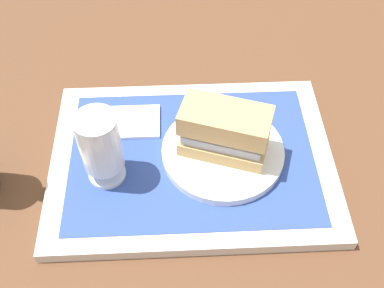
# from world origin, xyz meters

# --- Properties ---
(ground_plane) EXTENTS (3.00, 3.00, 0.00)m
(ground_plane) POSITION_xyz_m (0.00, 0.00, 0.00)
(ground_plane) COLOR brown
(tray) EXTENTS (0.44, 0.32, 0.02)m
(tray) POSITION_xyz_m (0.00, 0.00, 0.01)
(tray) COLOR silver
(tray) RESTS_ON ground_plane
(placemat) EXTENTS (0.38, 0.27, 0.00)m
(placemat) POSITION_xyz_m (0.00, 0.00, 0.02)
(placemat) COLOR #2D4793
(placemat) RESTS_ON tray
(plate) EXTENTS (0.19, 0.19, 0.01)m
(plate) POSITION_xyz_m (-0.05, 0.00, 0.03)
(plate) COLOR white
(plate) RESTS_ON placemat
(sandwich) EXTENTS (0.14, 0.10, 0.08)m
(sandwich) POSITION_xyz_m (-0.04, 0.00, 0.08)
(sandwich) COLOR tan
(sandwich) RESTS_ON plate
(beer_glass) EXTENTS (0.06, 0.06, 0.12)m
(beer_glass) POSITION_xyz_m (0.13, 0.03, 0.09)
(beer_glass) COLOR silver
(beer_glass) RESTS_ON placemat
(napkin_folded) EXTENTS (0.09, 0.07, 0.01)m
(napkin_folded) POSITION_xyz_m (0.10, -0.07, 0.02)
(napkin_folded) COLOR white
(napkin_folded) RESTS_ON placemat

